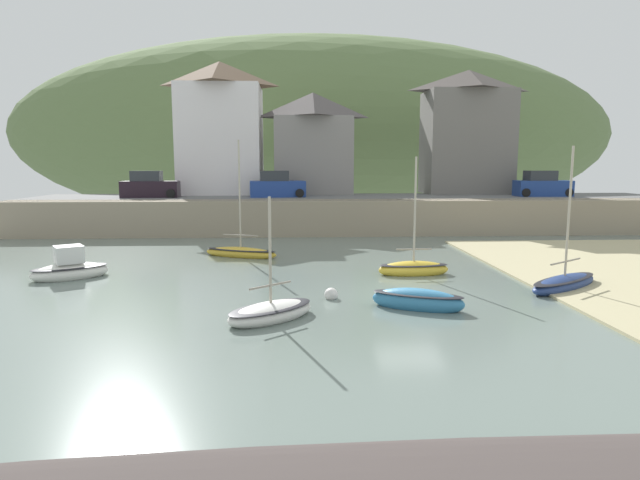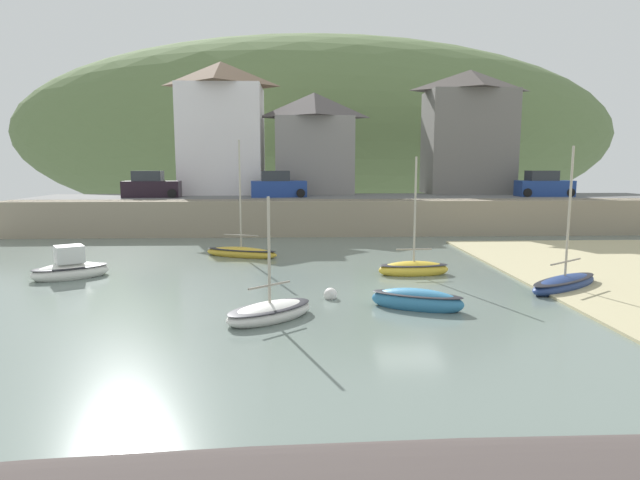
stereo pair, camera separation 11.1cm
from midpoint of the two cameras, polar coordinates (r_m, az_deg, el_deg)
ground at (r=12.12m, az=26.40°, el=-15.37°), size 48.00×41.00×0.61m
quay_seawall at (r=37.12m, az=3.94°, el=2.76°), size 48.00×9.40×2.40m
hillside_backdrop at (r=74.56m, az=-0.61°, el=11.18°), size 80.00×44.00×25.09m
waterfront_building_left at (r=44.92m, az=-10.67°, el=11.78°), size 6.82×5.88×10.61m
waterfront_building_centre at (r=44.47m, az=-0.82°, el=10.42°), size 6.57×5.15×8.22m
waterfront_building_right at (r=46.73m, az=15.45°, el=11.18°), size 7.24×4.92×10.11m
sailboat_blue_trim at (r=18.28m, az=10.27°, el=-6.42°), size 3.25×2.13×0.89m
sailboat_tall_mast at (r=16.86m, az=-5.49°, el=-7.70°), size 3.28×3.09×4.01m
sailboat_white_hull at (r=28.21m, az=-8.62°, el=-1.27°), size 4.14×2.42×6.22m
sailboat_nearest_shore at (r=22.77m, az=24.66°, el=-4.19°), size 4.09×3.36×5.67m
fishing_boat_green at (r=25.07m, az=-25.40°, el=-2.86°), size 3.38×2.84×1.59m
rowboat_small_beached at (r=23.77m, az=9.89°, el=-3.02°), size 3.19×1.25×5.33m
parked_car_near_slipway at (r=41.39m, az=-17.91°, el=5.50°), size 4.19×1.93×1.95m
parked_car_by_wall at (r=39.97m, az=-4.75°, el=5.79°), size 4.25×2.10×1.95m
parked_car_end_of_row at (r=44.16m, az=22.71°, el=5.41°), size 4.13×1.82×1.95m
mooring_buoy at (r=19.29m, az=1.03°, el=-5.89°), size 0.50×0.50×0.50m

